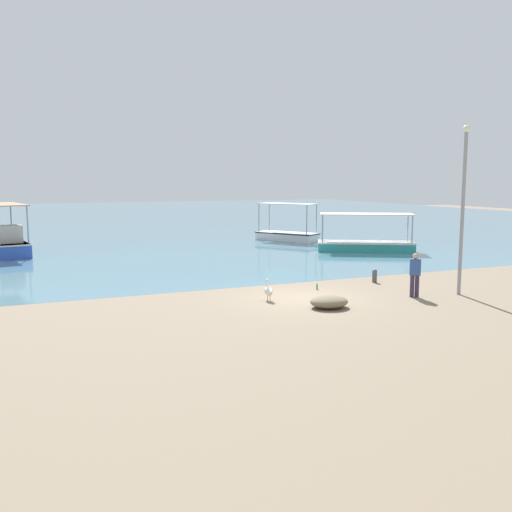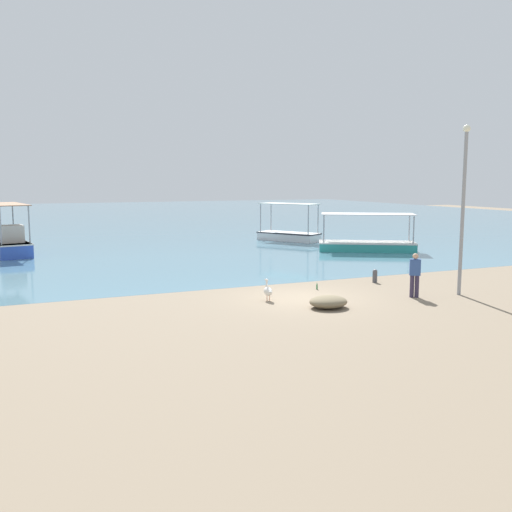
{
  "view_description": "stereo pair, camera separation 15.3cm",
  "coord_description": "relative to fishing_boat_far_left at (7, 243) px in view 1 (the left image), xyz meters",
  "views": [
    {
      "loc": [
        -10.07,
        -18.63,
        4.46
      ],
      "look_at": [
        -0.71,
        2.93,
        1.28
      ],
      "focal_mm": 40.0,
      "sensor_mm": 36.0,
      "label": 1
    },
    {
      "loc": [
        -9.93,
        -18.69,
        4.46
      ],
      "look_at": [
        -0.71,
        2.93,
        1.28
      ],
      "focal_mm": 40.0,
      "sensor_mm": 36.0,
      "label": 2
    }
  ],
  "objects": [
    {
      "name": "glass_bottle",
      "position": [
        11.57,
        -16.59,
        -0.59
      ],
      "size": [
        0.07,
        0.07,
        0.27
      ],
      "color": "#3F7F4C",
      "rests_on": "ground"
    },
    {
      "name": "harbor_water",
      "position": [
        10.25,
        30.08,
        -0.69
      ],
      "size": [
        110.0,
        90.0,
        0.0
      ],
      "primitive_type": "cube",
      "color": "slate",
      "rests_on": "ground"
    },
    {
      "name": "fisherman_standing",
      "position": [
        14.19,
        -19.43,
        0.21
      ],
      "size": [
        0.46,
        0.4,
        1.69
      ],
      "color": "#342B44",
      "rests_on": "ground"
    },
    {
      "name": "net_pile",
      "position": [
        10.29,
        -19.7,
        -0.48
      ],
      "size": [
        1.37,
        1.16,
        0.43
      ],
      "primitive_type": "ellipsoid",
      "color": "#76694E",
      "rests_on": "ground"
    },
    {
      "name": "mooring_bollard",
      "position": [
        14.65,
        -16.21,
        -0.38
      ],
      "size": [
        0.21,
        0.21,
        0.58
      ],
      "color": "#47474C",
      "rests_on": "ground"
    },
    {
      "name": "pelican",
      "position": [
        8.83,
        -17.8,
        -0.32
      ],
      "size": [
        0.34,
        0.81,
        0.8
      ],
      "color": "#E0997A",
      "rests_on": "ground"
    },
    {
      "name": "lamp_post",
      "position": [
        16.13,
        -19.69,
        2.91
      ],
      "size": [
        0.28,
        0.28,
        6.48
      ],
      "color": "gray",
      "rests_on": "ground"
    },
    {
      "name": "fishing_boat_far_right",
      "position": [
        18.77,
        0.54,
        -0.19
      ],
      "size": [
        3.86,
        4.78,
        2.71
      ],
      "color": "white",
      "rests_on": "harbor_water"
    },
    {
      "name": "fishing_boat_near_right",
      "position": [
        20.58,
        -6.8,
        -0.22
      ],
      "size": [
        6.14,
        4.68,
        2.33
      ],
      "color": "teal",
      "rests_on": "harbor_water"
    },
    {
      "name": "ground",
      "position": [
        10.25,
        -17.92,
        -0.69
      ],
      "size": [
        120.0,
        120.0,
        0.0
      ],
      "primitive_type": "plane",
      "color": "#81705A"
    },
    {
      "name": "fishing_boat_far_left",
      "position": [
        0.0,
        0.0,
        0.0
      ],
      "size": [
        2.69,
        5.52,
        3.02
      ],
      "color": "blue",
      "rests_on": "harbor_water"
    }
  ]
}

